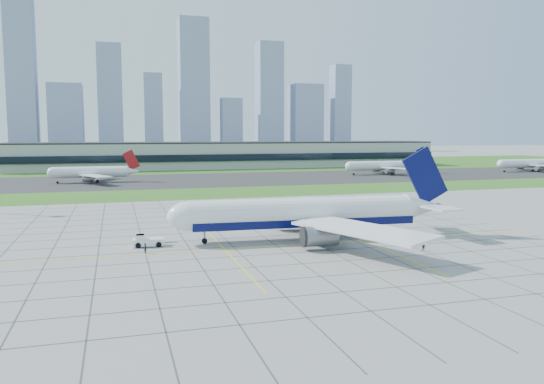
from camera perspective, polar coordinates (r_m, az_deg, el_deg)
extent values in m
plane|color=#9E9E99|center=(101.52, 0.22, -5.63)|extent=(1400.00, 1400.00, 0.00)
cube|color=#31641C|center=(188.49, -7.67, -0.13)|extent=(700.00, 35.00, 0.04)
cube|color=#383838|center=(242.73, -9.67, 1.27)|extent=(700.00, 75.00, 0.04)
cube|color=#31641C|center=(351.92, -11.81, 2.76)|extent=(700.00, 145.00, 0.04)
cube|color=#474744|center=(108.96, -26.55, -5.47)|extent=(0.18, 130.00, 0.02)
cube|color=#474744|center=(107.82, -22.34, -5.39)|extent=(0.18, 130.00, 0.02)
cube|color=#474744|center=(107.26, -18.07, -5.29)|extent=(0.18, 130.00, 0.02)
cube|color=#474744|center=(107.30, -13.78, -5.15)|extent=(0.18, 130.00, 0.02)
cube|color=#474744|center=(107.94, -9.52, -4.99)|extent=(0.18, 130.00, 0.02)
cube|color=#474744|center=(109.16, -5.34, -4.80)|extent=(0.18, 130.00, 0.02)
cube|color=#474744|center=(110.95, -1.27, -4.59)|extent=(0.18, 130.00, 0.02)
cube|color=#474744|center=(113.27, 2.65, -4.37)|extent=(0.18, 130.00, 0.02)
cube|color=#474744|center=(116.10, 6.40, -4.14)|extent=(0.18, 130.00, 0.02)
cube|color=#474744|center=(119.40, 9.94, -3.91)|extent=(0.18, 130.00, 0.02)
cube|color=#474744|center=(123.13, 13.29, -3.67)|extent=(0.18, 130.00, 0.02)
cube|color=#474744|center=(127.25, 16.42, -3.44)|extent=(0.18, 130.00, 0.02)
cube|color=#474744|center=(131.74, 19.35, -3.21)|extent=(0.18, 130.00, 0.02)
cube|color=#474744|center=(65.54, 10.57, -12.47)|extent=(110.00, 0.18, 0.02)
cube|color=#474744|center=(72.40, 7.65, -10.60)|extent=(110.00, 0.18, 0.02)
cube|color=#474744|center=(79.47, 5.26, -9.03)|extent=(110.00, 0.18, 0.02)
cube|color=#474744|center=(86.71, 3.29, -7.71)|extent=(110.00, 0.18, 0.02)
cube|color=#474744|center=(94.07, 1.63, -6.58)|extent=(110.00, 0.18, 0.02)
cube|color=#474744|center=(101.52, 0.22, -5.62)|extent=(110.00, 0.18, 0.02)
cube|color=#474744|center=(109.05, -0.99, -4.78)|extent=(110.00, 0.18, 0.02)
cube|color=#474744|center=(116.65, -2.04, -4.06)|extent=(110.00, 0.18, 0.02)
cube|color=#474744|center=(124.29, -2.96, -3.42)|extent=(110.00, 0.18, 0.02)
cube|color=#474744|center=(131.98, -3.78, -2.85)|extent=(110.00, 0.18, 0.02)
cube|color=#474744|center=(139.70, -4.50, -2.35)|extent=(110.00, 0.18, 0.02)
cube|color=#474744|center=(147.46, -5.15, -1.90)|extent=(110.00, 0.18, 0.02)
cube|color=#474744|center=(155.23, -5.73, -1.49)|extent=(110.00, 0.18, 0.02)
cube|color=#474744|center=(163.03, -6.26, -1.12)|extent=(110.00, 0.18, 0.02)
cube|color=yellow|center=(99.65, 0.55, -5.84)|extent=(120.00, 0.25, 0.03)
cube|color=yellow|center=(118.49, -7.23, -3.94)|extent=(0.25, 100.00, 0.03)
cube|color=yellow|center=(125.95, 5.47, -3.31)|extent=(0.25, 100.00, 0.03)
cube|color=#B7B7B2|center=(332.56, -4.58, 3.97)|extent=(260.00, 42.00, 15.00)
cube|color=black|center=(311.59, -3.76, 3.72)|extent=(260.00, 1.00, 4.00)
cube|color=black|center=(332.33, -4.60, 5.33)|extent=(260.00, 42.00, 0.80)
cube|color=#8A97B5|center=(624.68, -25.33, 11.14)|extent=(28.00, 25.20, 160.00)
cube|color=#8A97B5|center=(617.32, -21.26, 7.37)|extent=(35.00, 31.50, 74.00)
cube|color=#8A97B5|center=(616.31, -17.02, 9.58)|extent=(26.00, 23.40, 118.00)
cube|color=#8A97B5|center=(617.03, -12.65, 8.30)|extent=(20.00, 18.00, 88.00)
cube|color=#8A97B5|center=(623.82, -8.42, 11.21)|extent=(33.00, 29.70, 150.00)
cube|color=#8A97B5|center=(629.12, -4.45, 7.21)|extent=(24.00, 21.60, 62.00)
cube|color=#8A97B5|center=(641.97, -0.30, 10.15)|extent=(29.00, 26.10, 128.00)
cube|color=#8A97B5|center=(655.12, 3.61, 7.96)|extent=(36.00, 32.40, 80.00)
cube|color=#8A97B5|center=(672.74, 7.34, 8.95)|extent=(22.00, 19.80, 105.00)
cylinder|color=white|center=(105.59, 3.49, -2.18)|extent=(44.84, 8.62, 5.81)
cube|color=#060B42|center=(105.87, 3.48, -3.17)|extent=(44.82, 8.23, 1.55)
ellipsoid|color=white|center=(101.65, -8.67, -2.58)|extent=(9.65, 6.39, 5.81)
cube|color=black|center=(101.44, -9.87, -2.34)|extent=(2.32, 3.23, 0.58)
cone|color=white|center=(115.37, 15.83, -1.54)|extent=(8.08, 6.00, 5.52)
cube|color=#060B42|center=(114.93, 16.13, 1.68)|extent=(10.57, 1.15, 12.37)
cube|color=white|center=(122.07, 4.06, -1.49)|extent=(21.00, 27.90, 0.94)
cube|color=white|center=(93.22, 9.62, -4.00)|extent=(18.40, 28.41, 0.94)
cylinder|color=slate|center=(115.71, 2.06, -2.88)|extent=(6.52, 4.07, 3.68)
cylinder|color=slate|center=(96.50, 5.18, -4.76)|extent=(6.52, 4.07, 3.68)
cylinder|color=gray|center=(102.57, -7.27, -4.84)|extent=(0.37, 0.37, 2.52)
cylinder|color=black|center=(102.71, -7.27, -5.23)|extent=(1.09, 0.55, 1.07)
cylinder|color=black|center=(110.73, 5.43, -4.32)|extent=(1.33, 1.24, 1.26)
cylinder|color=black|center=(104.97, 6.50, -4.92)|extent=(1.33, 1.24, 1.26)
cube|color=white|center=(102.05, -13.14, -5.25)|extent=(5.73, 2.95, 1.30)
cube|color=white|center=(101.89, -14.00, -4.76)|extent=(1.80, 2.15, 1.02)
cube|color=black|center=(101.86, -14.00, -4.66)|extent=(1.60, 1.95, 0.65)
cube|color=gray|center=(102.15, -10.89, -5.35)|extent=(2.79, 0.34, 0.17)
cylinder|color=black|center=(103.33, -14.17, -5.32)|extent=(1.05, 0.53, 1.02)
cylinder|color=black|center=(100.96, -14.20, -5.59)|extent=(1.05, 0.53, 1.02)
cylinder|color=black|center=(103.30, -12.10, -5.27)|extent=(1.05, 0.53, 1.02)
cylinder|color=black|center=(100.93, -12.08, -5.54)|extent=(1.05, 0.53, 1.02)
imported|color=black|center=(96.38, -13.45, -5.91)|extent=(0.66, 0.77, 1.78)
imported|color=black|center=(99.07, 15.98, -5.71)|extent=(0.95, 0.97, 1.57)
cylinder|color=white|center=(240.41, -18.90, 2.04)|extent=(30.43, 4.80, 4.80)
cube|color=maroon|center=(239.99, -14.90, 3.35)|extent=(7.46, 0.40, 9.15)
cube|color=white|center=(251.35, -18.31, 2.05)|extent=(13.89, 20.66, 0.40)
cube|color=white|center=(229.42, -18.48, 1.66)|extent=(13.89, 20.66, 0.40)
cylinder|color=black|center=(242.81, -18.25, 1.15)|extent=(1.00, 1.00, 1.00)
cylinder|color=black|center=(238.43, -18.28, 1.06)|extent=(1.00, 1.00, 1.00)
cylinder|color=white|center=(279.96, 12.02, 2.80)|extent=(39.27, 4.80, 4.80)
cube|color=#070B48|center=(290.74, 15.84, 3.81)|extent=(7.46, 0.40, 9.15)
cube|color=white|center=(290.97, 11.46, 2.78)|extent=(13.89, 20.66, 0.40)
cube|color=white|center=(271.77, 13.63, 2.49)|extent=(13.89, 20.66, 0.40)
cylinder|color=black|center=(283.71, 12.37, 2.02)|extent=(1.00, 1.00, 1.00)
cylinder|color=black|center=(279.88, 12.81, 1.96)|extent=(1.00, 1.00, 1.00)
cylinder|color=white|center=(327.99, 26.11, 2.79)|extent=(39.73, 4.80, 4.80)
cube|color=white|center=(338.03, 25.19, 2.78)|extent=(13.89, 20.66, 0.40)
cylinder|color=black|center=(332.07, 26.24, 2.12)|extent=(1.00, 1.00, 1.00)
cylinder|color=black|center=(328.86, 26.76, 2.06)|extent=(1.00, 1.00, 1.00)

